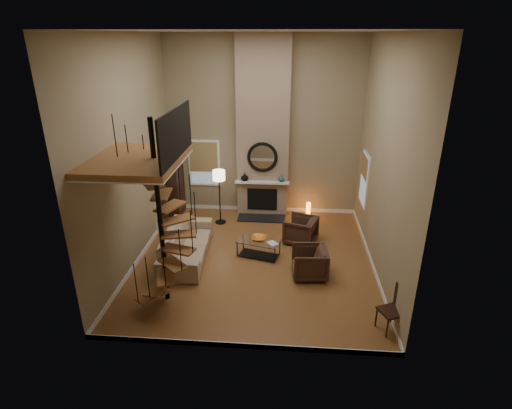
# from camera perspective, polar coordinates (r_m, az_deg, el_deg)

# --- Properties ---
(ground) EXTENTS (6.00, 6.50, 0.01)m
(ground) POSITION_cam_1_polar(r_m,az_deg,el_deg) (10.73, -0.17, -7.77)
(ground) COLOR #9A6431
(ground) RESTS_ON ground
(back_wall) EXTENTS (6.00, 0.02, 5.50)m
(back_wall) POSITION_cam_1_polar(r_m,az_deg,el_deg) (12.77, 1.04, 10.58)
(back_wall) COLOR #94825F
(back_wall) RESTS_ON ground
(front_wall) EXTENTS (6.00, 0.02, 5.50)m
(front_wall) POSITION_cam_1_polar(r_m,az_deg,el_deg) (6.58, -2.54, -1.43)
(front_wall) COLOR #94825F
(front_wall) RESTS_ON ground
(left_wall) EXTENTS (0.02, 6.50, 5.50)m
(left_wall) POSITION_cam_1_polar(r_m,az_deg,el_deg) (10.31, -17.17, 6.59)
(left_wall) COLOR #94825F
(left_wall) RESTS_ON ground
(right_wall) EXTENTS (0.02, 6.50, 5.50)m
(right_wall) POSITION_cam_1_polar(r_m,az_deg,el_deg) (9.85, 17.58, 5.81)
(right_wall) COLOR #94825F
(right_wall) RESTS_ON ground
(ceiling) EXTENTS (6.00, 6.50, 0.01)m
(ceiling) POSITION_cam_1_polar(r_m,az_deg,el_deg) (9.24, -0.22, 23.08)
(ceiling) COLOR silver
(ceiling) RESTS_ON back_wall
(baseboard_back) EXTENTS (6.00, 0.02, 0.12)m
(baseboard_back) POSITION_cam_1_polar(r_m,az_deg,el_deg) (13.58, 0.96, -0.59)
(baseboard_back) COLOR white
(baseboard_back) RESTS_ON ground
(baseboard_front) EXTENTS (6.00, 0.02, 0.12)m
(baseboard_front) POSITION_cam_1_polar(r_m,az_deg,el_deg) (8.07, -2.19, -19.09)
(baseboard_front) COLOR white
(baseboard_front) RESTS_ON ground
(baseboard_left) EXTENTS (0.02, 6.50, 0.12)m
(baseboard_left) POSITION_cam_1_polar(r_m,az_deg,el_deg) (11.31, -15.55, -6.59)
(baseboard_left) COLOR white
(baseboard_left) RESTS_ON ground
(baseboard_right) EXTENTS (0.02, 6.50, 0.12)m
(baseboard_right) POSITION_cam_1_polar(r_m,az_deg,el_deg) (10.89, 15.85, -7.82)
(baseboard_right) COLOR white
(baseboard_right) RESTS_ON ground
(chimney_breast) EXTENTS (1.60, 0.38, 5.50)m
(chimney_breast) POSITION_cam_1_polar(r_m,az_deg,el_deg) (12.58, 0.98, 10.40)
(chimney_breast) COLOR #947960
(chimney_breast) RESTS_ON ground
(hearth) EXTENTS (1.50, 0.60, 0.04)m
(hearth) POSITION_cam_1_polar(r_m,az_deg,el_deg) (12.99, 0.77, -1.92)
(hearth) COLOR black
(hearth) RESTS_ON ground
(firebox) EXTENTS (0.95, 0.02, 0.72)m
(firebox) POSITION_cam_1_polar(r_m,az_deg,el_deg) (13.04, 0.86, 0.73)
(firebox) COLOR black
(firebox) RESTS_ON chimney_breast
(mantel) EXTENTS (1.70, 0.18, 0.06)m
(mantel) POSITION_cam_1_polar(r_m,az_deg,el_deg) (12.75, 0.86, 3.09)
(mantel) COLOR white
(mantel) RESTS_ON chimney_breast
(mirror_frame) EXTENTS (0.94, 0.10, 0.94)m
(mirror_frame) POSITION_cam_1_polar(r_m,az_deg,el_deg) (12.57, 0.90, 6.62)
(mirror_frame) COLOR black
(mirror_frame) RESTS_ON chimney_breast
(mirror_disc) EXTENTS (0.80, 0.01, 0.80)m
(mirror_disc) POSITION_cam_1_polar(r_m,az_deg,el_deg) (12.58, 0.90, 6.63)
(mirror_disc) COLOR white
(mirror_disc) RESTS_ON chimney_breast
(vase_left) EXTENTS (0.24, 0.24, 0.25)m
(vase_left) POSITION_cam_1_polar(r_m,az_deg,el_deg) (12.79, -1.59, 3.87)
(vase_left) COLOR black
(vase_left) RESTS_ON mantel
(vase_right) EXTENTS (0.20, 0.20, 0.21)m
(vase_right) POSITION_cam_1_polar(r_m,az_deg,el_deg) (12.73, 3.57, 3.65)
(vase_right) COLOR #184F56
(vase_right) RESTS_ON mantel
(window_back) EXTENTS (1.02, 0.06, 1.52)m
(window_back) POSITION_cam_1_polar(r_m,az_deg,el_deg) (13.27, -7.26, 5.85)
(window_back) COLOR white
(window_back) RESTS_ON back_wall
(window_right) EXTENTS (0.06, 1.02, 1.52)m
(window_right) POSITION_cam_1_polar(r_m,az_deg,el_deg) (12.04, 14.91, 3.50)
(window_right) COLOR white
(window_right) RESTS_ON right_wall
(entry_door) EXTENTS (0.10, 1.05, 2.16)m
(entry_door) POSITION_cam_1_polar(r_m,az_deg,el_deg) (12.42, -13.19, 1.42)
(entry_door) COLOR white
(entry_door) RESTS_ON ground
(loft) EXTENTS (1.70, 2.20, 1.09)m
(loft) POSITION_cam_1_polar(r_m,az_deg,el_deg) (8.22, -15.71, 6.32)
(loft) COLOR #945D30
(loft) RESTS_ON left_wall
(spiral_stair) EXTENTS (1.47, 1.47, 4.06)m
(spiral_stair) POSITION_cam_1_polar(r_m,az_deg,el_deg) (8.65, -13.05, -2.90)
(spiral_stair) COLOR black
(spiral_stair) RESTS_ON ground
(hutch) EXTENTS (0.42, 0.90, 2.02)m
(hutch) POSITION_cam_1_polar(r_m,az_deg,el_deg) (13.31, -11.31, 2.58)
(hutch) COLOR black
(hutch) RESTS_ON ground
(sofa) EXTENTS (1.16, 2.69, 0.77)m
(sofa) POSITION_cam_1_polar(r_m,az_deg,el_deg) (10.84, -9.75, -5.36)
(sofa) COLOR tan
(sofa) RESTS_ON ground
(armchair_near) EXTENTS (1.06, 1.05, 0.76)m
(armchair_near) POSITION_cam_1_polar(r_m,az_deg,el_deg) (11.51, 6.61, -3.65)
(armchair_near) COLOR #432A1F
(armchair_near) RESTS_ON ground
(armchair_far) EXTENTS (0.89, 0.86, 0.76)m
(armchair_far) POSITION_cam_1_polar(r_m,az_deg,el_deg) (10.02, 7.93, -8.02)
(armchair_far) COLOR #432A1F
(armchair_far) RESTS_ON ground
(coffee_table) EXTENTS (1.20, 0.82, 0.43)m
(coffee_table) POSITION_cam_1_polar(r_m,az_deg,el_deg) (10.76, 0.35, -5.89)
(coffee_table) COLOR silver
(coffee_table) RESTS_ON ground
(bowl) EXTENTS (0.40, 0.40, 0.10)m
(bowl) POSITION_cam_1_polar(r_m,az_deg,el_deg) (10.70, 0.38, -4.76)
(bowl) COLOR orange
(bowl) RESTS_ON coffee_table
(book) EXTENTS (0.34, 0.35, 0.03)m
(book) POSITION_cam_1_polar(r_m,az_deg,el_deg) (10.53, 2.20, -5.50)
(book) COLOR gray
(book) RESTS_ON coffee_table
(floor_lamp) EXTENTS (0.37, 0.37, 1.70)m
(floor_lamp) POSITION_cam_1_polar(r_m,az_deg,el_deg) (12.26, -5.19, 3.48)
(floor_lamp) COLOR black
(floor_lamp) RESTS_ON ground
(accent_lamp) EXTENTS (0.14, 0.14, 0.48)m
(accent_lamp) POSITION_cam_1_polar(r_m,az_deg,el_deg) (13.11, 7.31, -0.76)
(accent_lamp) COLOR orange
(accent_lamp) RESTS_ON ground
(side_chair) EXTENTS (0.56, 0.55, 0.94)m
(side_chair) POSITION_cam_1_polar(r_m,az_deg,el_deg) (8.64, 18.87, -13.38)
(side_chair) COLOR black
(side_chair) RESTS_ON ground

